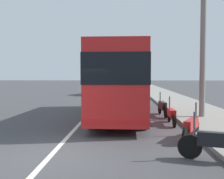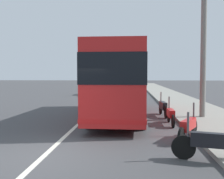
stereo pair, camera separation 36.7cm
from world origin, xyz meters
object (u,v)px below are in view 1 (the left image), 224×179
car_side_street (93,89)px  utility_pole (203,55)px  coach_bus (121,79)px  motorcycle_mid_row (191,126)px  motorcycle_nearest_curb (171,115)px  car_far_distant (126,83)px  motorcycle_by_tree (162,107)px  motorcycle_angled (218,143)px

car_side_street → utility_pole: 18.83m
coach_bus → car_side_street: 16.89m
utility_pole → motorcycle_mid_row: bearing=160.4°
motorcycle_nearest_curb → car_far_distant: 43.85m
car_far_distant → utility_pole: bearing=-170.9°
motorcycle_nearest_curb → motorcycle_by_tree: motorcycle_by_tree is taller
motorcycle_by_tree → motorcycle_angled: bearing=178.4°
motorcycle_angled → motorcycle_nearest_curb: bearing=-70.6°
motorcycle_mid_row → car_side_street: 22.41m
motorcycle_mid_row → car_side_street: bearing=41.6°
motorcycle_angled → motorcycle_nearest_curb: motorcycle_angled is taller
car_far_distant → utility_pole: (-42.14, -3.67, 2.52)m
motorcycle_nearest_curb → motorcycle_mid_row: bearing=-175.6°
motorcycle_by_tree → motorcycle_mid_row: bearing=178.6°
coach_bus → car_side_street: bearing=12.6°
motorcycle_angled → utility_pole: utility_pole is taller
motorcycle_angled → motorcycle_by_tree: bearing=-71.3°
motorcycle_angled → car_far_distant: car_far_distant is taller
motorcycle_angled → motorcycle_mid_row: size_ratio=0.99×
car_side_street → utility_pole: size_ratio=0.69×
coach_bus → motorcycle_mid_row: bearing=-152.3°
motorcycle_by_tree → utility_pole: 3.46m
coach_bus → motorcycle_by_tree: (0.37, -2.30, -1.54)m
motorcycle_mid_row → motorcycle_by_tree: 5.49m
coach_bus → motorcycle_angled: bearing=-159.6°
motorcycle_nearest_curb → car_far_distant: (43.81, 1.85, 0.28)m
coach_bus → car_side_street: size_ratio=2.37×
car_side_street → car_far_distant: 25.35m
motorcycle_by_tree → motorcycle_nearest_curb: bearing=177.0°
car_side_street → motorcycle_by_tree: bearing=16.8°
motorcycle_nearest_curb → coach_bus: bearing=46.6°
car_side_street → motorcycle_angled: bearing=11.5°
motorcycle_mid_row → car_far_distant: size_ratio=0.44×
motorcycle_angled → car_far_distant: (49.16, 2.15, 0.25)m
motorcycle_nearest_curb → car_far_distant: size_ratio=0.43×
motorcycle_nearest_curb → utility_pole: size_ratio=0.31×
motorcycle_angled → motorcycle_by_tree: motorcycle_by_tree is taller
motorcycle_angled → car_side_street: 24.84m
car_far_distant → motorcycle_angled: bearing=-173.3°
motorcycle_nearest_curb → motorcycle_by_tree: bearing=1.3°
motorcycle_mid_row → car_far_distant: 46.72m
utility_pole → car_side_street: bearing=23.7°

